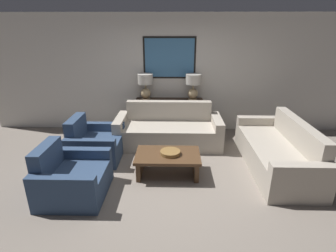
{
  "coord_description": "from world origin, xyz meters",
  "views": [
    {
      "loc": [
        0.12,
        -3.64,
        2.36
      ],
      "look_at": [
        0.0,
        0.84,
        0.65
      ],
      "focal_mm": 28.0,
      "sensor_mm": 36.0,
      "label": 1
    }
  ],
  "objects_px": {
    "table_lamp_right": "(193,84)",
    "console_table": "(169,116)",
    "armchair_near_camera": "(72,178)",
    "armchair_near_back_wall": "(95,144)",
    "couch_by_back_wall": "(169,131)",
    "table_lamp_left": "(145,84)",
    "coffee_table": "(168,160)",
    "decorative_bowl": "(170,153)",
    "couch_by_side": "(278,152)"
  },
  "relations": [
    {
      "from": "couch_by_back_wall",
      "to": "armchair_near_camera",
      "type": "xyz_separation_m",
      "value": [
        -1.38,
        -1.84,
        -0.02
      ]
    },
    {
      "from": "table_lamp_right",
      "to": "armchair_near_back_wall",
      "type": "relative_size",
      "value": 0.6
    },
    {
      "from": "couch_by_back_wall",
      "to": "armchair_near_camera",
      "type": "distance_m",
      "value": 2.31
    },
    {
      "from": "decorative_bowl",
      "to": "armchair_near_back_wall",
      "type": "height_order",
      "value": "armchair_near_back_wall"
    },
    {
      "from": "console_table",
      "to": "coffee_table",
      "type": "xyz_separation_m",
      "value": [
        0.02,
        -1.94,
        -0.12
      ]
    },
    {
      "from": "table_lamp_left",
      "to": "couch_by_back_wall",
      "type": "distance_m",
      "value": 1.22
    },
    {
      "from": "table_lamp_left",
      "to": "table_lamp_right",
      "type": "relative_size",
      "value": 1.0
    },
    {
      "from": "couch_by_side",
      "to": "armchair_near_back_wall",
      "type": "bearing_deg",
      "value": 174.76
    },
    {
      "from": "couch_by_side",
      "to": "decorative_bowl",
      "type": "bearing_deg",
      "value": -170.97
    },
    {
      "from": "coffee_table",
      "to": "armchair_near_camera",
      "type": "xyz_separation_m",
      "value": [
        -1.4,
        -0.59,
        -0.01
      ]
    },
    {
      "from": "coffee_table",
      "to": "armchair_near_camera",
      "type": "bearing_deg",
      "value": -156.97
    },
    {
      "from": "table_lamp_left",
      "to": "armchair_near_back_wall",
      "type": "relative_size",
      "value": 0.6
    },
    {
      "from": "armchair_near_camera",
      "to": "armchair_near_back_wall",
      "type": "bearing_deg",
      "value": 90.0
    },
    {
      "from": "coffee_table",
      "to": "armchair_near_back_wall",
      "type": "distance_m",
      "value": 1.52
    },
    {
      "from": "table_lamp_right",
      "to": "armchair_near_back_wall",
      "type": "xyz_separation_m",
      "value": [
        -1.92,
        -1.34,
        -0.88
      ]
    },
    {
      "from": "couch_by_side",
      "to": "decorative_bowl",
      "type": "relative_size",
      "value": 6.6
    },
    {
      "from": "couch_by_side",
      "to": "armchair_near_back_wall",
      "type": "relative_size",
      "value": 2.23
    },
    {
      "from": "table_lamp_right",
      "to": "armchair_near_back_wall",
      "type": "bearing_deg",
      "value": -145.01
    },
    {
      "from": "table_lamp_left",
      "to": "coffee_table",
      "type": "bearing_deg",
      "value": -74.13
    },
    {
      "from": "couch_by_back_wall",
      "to": "couch_by_side",
      "type": "bearing_deg",
      "value": -26.38
    },
    {
      "from": "armchair_near_back_wall",
      "to": "couch_by_back_wall",
      "type": "bearing_deg",
      "value": 25.37
    },
    {
      "from": "table_lamp_right",
      "to": "console_table",
      "type": "bearing_deg",
      "value": 180.0
    },
    {
      "from": "couch_by_back_wall",
      "to": "armchair_near_back_wall",
      "type": "bearing_deg",
      "value": -154.63
    },
    {
      "from": "console_table",
      "to": "armchair_near_camera",
      "type": "distance_m",
      "value": 2.89
    },
    {
      "from": "decorative_bowl",
      "to": "table_lamp_right",
      "type": "bearing_deg",
      "value": 76.2
    },
    {
      "from": "console_table",
      "to": "table_lamp_left",
      "type": "distance_m",
      "value": 0.92
    },
    {
      "from": "table_lamp_left",
      "to": "table_lamp_right",
      "type": "xyz_separation_m",
      "value": [
        1.07,
        0.0,
        0.0
      ]
    },
    {
      "from": "couch_by_side",
      "to": "table_lamp_left",
      "type": "bearing_deg",
      "value": 146.32
    },
    {
      "from": "couch_by_back_wall",
      "to": "decorative_bowl",
      "type": "xyz_separation_m",
      "value": [
        0.06,
        -1.26,
        0.12
      ]
    },
    {
      "from": "couch_by_side",
      "to": "console_table",
      "type": "bearing_deg",
      "value": 139.61
    },
    {
      "from": "couch_by_back_wall",
      "to": "table_lamp_right",
      "type": "bearing_deg",
      "value": 52.07
    },
    {
      "from": "table_lamp_right",
      "to": "coffee_table",
      "type": "bearing_deg",
      "value": -105.04
    },
    {
      "from": "console_table",
      "to": "couch_by_back_wall",
      "type": "bearing_deg",
      "value": -90.0
    },
    {
      "from": "table_lamp_right",
      "to": "couch_by_side",
      "type": "xyz_separation_m",
      "value": [
        1.4,
        -1.65,
        -0.86
      ]
    },
    {
      "from": "coffee_table",
      "to": "decorative_bowl",
      "type": "distance_m",
      "value": 0.14
    },
    {
      "from": "table_lamp_right",
      "to": "armchair_near_camera",
      "type": "height_order",
      "value": "table_lamp_right"
    },
    {
      "from": "couch_by_back_wall",
      "to": "armchair_near_back_wall",
      "type": "xyz_separation_m",
      "value": [
        -1.38,
        -0.66,
        -0.02
      ]
    },
    {
      "from": "coffee_table",
      "to": "armchair_near_back_wall",
      "type": "bearing_deg",
      "value": 156.97
    },
    {
      "from": "table_lamp_left",
      "to": "armchair_near_camera",
      "type": "bearing_deg",
      "value": -108.51
    },
    {
      "from": "console_table",
      "to": "armchair_near_camera",
      "type": "height_order",
      "value": "armchair_near_camera"
    },
    {
      "from": "couch_by_back_wall",
      "to": "coffee_table",
      "type": "relative_size",
      "value": 2.04
    },
    {
      "from": "decorative_bowl",
      "to": "armchair_near_back_wall",
      "type": "bearing_deg",
      "value": 157.28
    },
    {
      "from": "couch_by_side",
      "to": "coffee_table",
      "type": "height_order",
      "value": "couch_by_side"
    },
    {
      "from": "table_lamp_right",
      "to": "couch_by_side",
      "type": "height_order",
      "value": "table_lamp_right"
    },
    {
      "from": "table_lamp_left",
      "to": "coffee_table",
      "type": "xyz_separation_m",
      "value": [
        0.55,
        -1.94,
        -0.87
      ]
    },
    {
      "from": "table_lamp_left",
      "to": "decorative_bowl",
      "type": "relative_size",
      "value": 1.76
    },
    {
      "from": "couch_by_side",
      "to": "armchair_near_camera",
      "type": "height_order",
      "value": "couch_by_side"
    },
    {
      "from": "table_lamp_left",
      "to": "table_lamp_right",
      "type": "height_order",
      "value": "same"
    },
    {
      "from": "table_lamp_left",
      "to": "couch_by_back_wall",
      "type": "relative_size",
      "value": 0.27
    },
    {
      "from": "coffee_table",
      "to": "table_lamp_left",
      "type": "bearing_deg",
      "value": 105.87
    }
  ]
}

